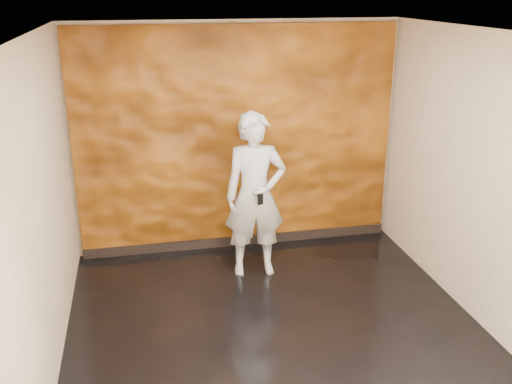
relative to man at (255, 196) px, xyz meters
The scene contains 5 objects.
room 1.26m from the man, 92.47° to the right, with size 4.02×4.02×2.81m.
feature_wall 0.90m from the man, 93.70° to the left, with size 3.90×0.06×2.75m, color #BF6C16.
baseboard 1.16m from the man, 93.89° to the left, with size 3.90×0.04×0.12m, color black.
man is the anchor object (origin of this frame).
phone 0.26m from the man, 89.59° to the right, with size 0.07×0.01×0.12m, color black.
Camera 1 is at (-1.18, -4.68, 3.15)m, focal length 40.00 mm.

